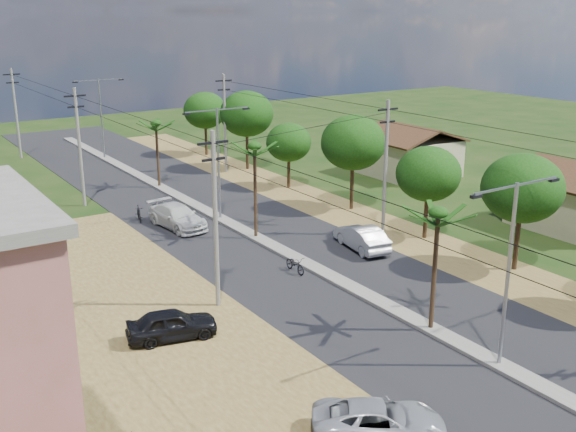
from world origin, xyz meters
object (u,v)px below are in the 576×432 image
car_silver_mid (362,238)px  car_parked_dark (172,325)px  car_parked_silver (379,422)px  car_white_far (178,217)px

car_silver_mid → car_parked_dark: size_ratio=1.14×
car_parked_silver → car_parked_dark: 11.29m
car_white_far → car_parked_dark: bearing=-121.7°
car_parked_silver → car_parked_dark: size_ratio=1.14×
car_silver_mid → car_white_far: 13.01m
car_silver_mid → car_white_far: car_white_far is taller
car_white_far → car_parked_silver: bearing=-105.5°
car_silver_mid → car_parked_dark: 15.60m
car_parked_silver → car_parked_dark: (-2.95, 10.90, 0.05)m
car_silver_mid → car_parked_dark: (-14.91, -4.61, -0.07)m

